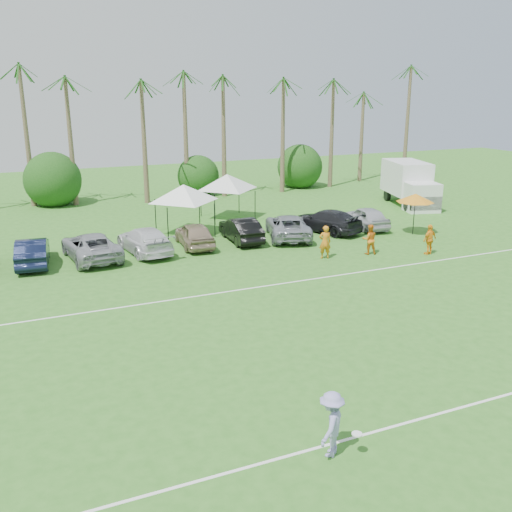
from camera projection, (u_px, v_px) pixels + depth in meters
name	position (u px, v px, depth m)	size (l,w,h in m)	color
ground	(455.00, 466.00, 14.09)	(120.00, 120.00, 0.00)	#316E21
field_lines	(302.00, 340.00, 21.11)	(80.00, 12.10, 0.01)	white
palm_tree_3	(13.00, 73.00, 41.51)	(2.40, 2.40, 11.90)	brown
palm_tree_4	(74.00, 108.00, 43.79)	(2.40, 2.40, 8.90)	brown
palm_tree_5	(125.00, 96.00, 45.09)	(2.40, 2.40, 9.90)	brown
palm_tree_6	(174.00, 85.00, 46.39)	(2.40, 2.40, 10.90)	brown
palm_tree_7	(219.00, 75.00, 47.70)	(2.40, 2.40, 11.90)	brown
palm_tree_8	(273.00, 106.00, 50.36)	(2.40, 2.40, 8.90)	brown
palm_tree_9	(323.00, 95.00, 52.05)	(2.40, 2.40, 9.90)	brown
palm_tree_10	(369.00, 86.00, 53.74)	(2.40, 2.40, 10.90)	brown
palm_tree_11	(404.00, 77.00, 55.04)	(2.40, 2.40, 11.90)	brown
bush_tree_1	(52.00, 182.00, 45.50)	(4.00, 4.00, 4.00)	brown
bush_tree_2	(196.00, 173.00, 50.14)	(4.00, 4.00, 4.00)	brown
bush_tree_3	(297.00, 167.00, 54.00)	(4.00, 4.00, 4.00)	brown
sideline_player_a	(325.00, 242.00, 31.03)	(0.67, 0.44, 1.84)	orange
sideline_player_b	(369.00, 239.00, 31.86)	(0.83, 0.65, 1.70)	orange
sideline_player_c	(430.00, 239.00, 31.81)	(1.01, 0.42, 1.72)	orange
box_truck	(410.00, 183.00, 45.04)	(4.16, 6.98, 3.38)	white
canopy_tent_left	(183.00, 185.00, 35.60)	(4.60, 4.60, 3.73)	black
canopy_tent_right	(227.00, 174.00, 39.94)	(4.59, 4.59, 3.72)	black
market_umbrella	(415.00, 198.00, 35.76)	(2.36, 2.36, 2.63)	black
frisbee_player	(331.00, 424.00, 14.28)	(1.33, 1.24, 1.75)	#9894D2
parked_car_1	(32.00, 252.00, 29.89)	(1.54, 4.41, 1.45)	#111833
parked_car_2	(91.00, 246.00, 30.94)	(2.41, 5.23, 1.45)	#989AA0
parked_car_3	(145.00, 240.00, 32.17)	(2.04, 5.01, 1.45)	silver
parked_car_4	(195.00, 235.00, 33.41)	(1.72, 4.27, 1.45)	#9D876D
parked_car_5	(241.00, 229.00, 34.62)	(1.54, 4.41, 1.45)	black
parked_car_6	(288.00, 226.00, 35.40)	(2.41, 5.23, 1.45)	gray
parked_car_7	(326.00, 221.00, 36.89)	(2.04, 5.01, 1.45)	black
parked_car_8	(366.00, 217.00, 37.89)	(1.72, 4.27, 1.45)	#BABBC2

